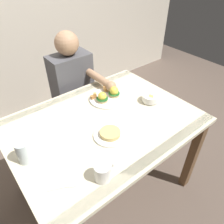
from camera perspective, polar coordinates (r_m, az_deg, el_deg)
ground_plane at (r=1.94m, az=-1.68°, el=-19.23°), size 6.00×6.00×0.00m
dining_table at (r=1.45m, az=-2.14°, el=-5.61°), size 1.20×0.90×0.74m
eggs_benedict_plate at (r=1.57m, az=-1.17°, el=4.22°), size 0.27×0.27×0.09m
fruit_bowl at (r=1.56m, az=10.27°, el=3.71°), size 0.12×0.12×0.06m
coffee_mug at (r=1.05m, az=-2.48°, el=-15.76°), size 0.11×0.08×0.09m
fork at (r=1.08m, az=-13.21°, el=-19.03°), size 0.15×0.08×0.00m
water_glass_near at (r=1.20m, az=-22.46°, el=-10.08°), size 0.08×0.08×0.13m
side_plate at (r=1.27m, az=-0.51°, el=-5.99°), size 0.20×0.20×0.04m
diner_person at (r=1.91m, az=-10.03°, el=6.32°), size 0.34×0.54×1.14m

